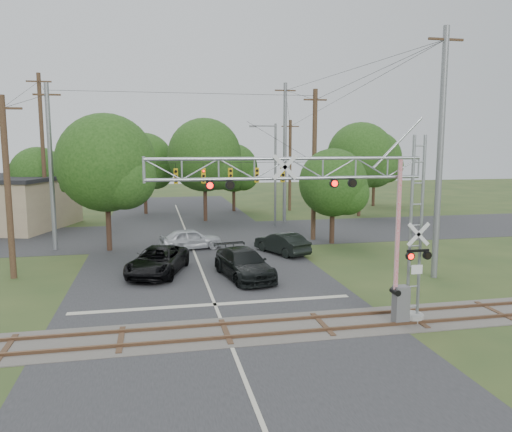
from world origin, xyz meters
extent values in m
plane|color=#2D441F|center=(0.00, 0.00, 0.00)|extent=(160.00, 160.00, 0.00)
cube|color=#2B2B2D|center=(0.00, 10.00, 0.01)|extent=(14.00, 90.00, 0.02)
cube|color=#2B2B2D|center=(0.00, 24.00, 0.01)|extent=(90.00, 12.00, 0.02)
cube|color=#504C45|center=(0.00, 2.00, 0.02)|extent=(90.00, 3.20, 0.05)
cube|color=brown|center=(0.00, 1.28, 0.09)|extent=(90.00, 0.12, 0.14)
cube|color=brown|center=(0.00, 2.72, 0.09)|extent=(90.00, 0.12, 0.14)
cylinder|color=gray|center=(7.82, 1.70, 0.16)|extent=(0.97, 0.97, 0.32)
cube|color=silver|center=(7.77, 1.38, 2.31)|extent=(0.48, 0.03, 0.38)
cube|color=slate|center=(7.18, 1.49, 0.80)|extent=(0.59, 0.48, 1.61)
cube|color=red|center=(6.91, 1.49, 4.08)|extent=(0.15, 0.10, 5.36)
cylinder|color=gray|center=(-9.50, 20.00, 5.75)|extent=(0.32, 0.32, 11.50)
cylinder|color=#3D281C|center=(9.50, 20.00, 5.75)|extent=(0.36, 0.36, 11.50)
cylinder|color=black|center=(0.00, 20.00, 6.04)|extent=(19.00, 0.03, 0.03)
cube|color=gold|center=(-7.00, 20.00, 5.09)|extent=(0.30, 0.30, 1.10)
cube|color=gold|center=(-5.00, 20.00, 5.09)|extent=(0.30, 0.30, 1.10)
cube|color=gold|center=(-3.00, 20.00, 5.09)|extent=(0.30, 0.30, 1.10)
cube|color=gold|center=(-1.00, 20.00, 5.09)|extent=(0.30, 0.30, 1.10)
cube|color=gold|center=(1.00, 20.00, 5.09)|extent=(0.30, 0.30, 1.10)
cube|color=gold|center=(3.00, 20.00, 5.09)|extent=(0.30, 0.30, 1.10)
cube|color=gold|center=(5.00, 20.00, 5.09)|extent=(0.30, 0.30, 1.10)
cube|color=gold|center=(7.00, 20.00, 5.09)|extent=(0.30, 0.30, 1.10)
imported|color=black|center=(-2.51, 11.70, 0.78)|extent=(4.12, 6.09, 1.55)
imported|color=black|center=(2.18, 9.96, 0.79)|extent=(3.15, 5.77, 1.58)
imported|color=#B9BCC2|center=(-0.13, 18.30, 0.75)|extent=(4.63, 2.56, 1.49)
imported|color=black|center=(5.81, 15.54, 0.73)|extent=(3.19, 4.71, 1.47)
cylinder|color=gray|center=(8.16, 26.95, 4.61)|extent=(0.20, 0.20, 9.22)
cylinder|color=gray|center=(7.14, 26.95, 9.01)|extent=(2.05, 0.12, 0.12)
cube|color=slate|center=(6.11, 26.95, 8.96)|extent=(0.61, 0.26, 0.15)
cylinder|color=#3D281C|center=(-11.64, 28.45, 6.62)|extent=(0.34, 0.34, 13.24)
cube|color=#3D281C|center=(-11.64, 28.45, 12.54)|extent=(2.00, 0.12, 0.12)
cylinder|color=gray|center=(9.65, 29.26, 6.53)|extent=(0.34, 0.34, 13.05)
cube|color=#3D281C|center=(9.65, 29.26, 12.35)|extent=(2.00, 0.12, 0.12)
cylinder|color=#3D281C|center=(-10.36, 12.46, 4.98)|extent=(0.34, 0.34, 9.95)
cube|color=#3D281C|center=(-10.36, 12.46, 9.25)|extent=(2.00, 0.12, 0.12)
cylinder|color=gray|center=(12.57, 7.86, 6.75)|extent=(0.34, 0.34, 13.49)
cube|color=#3D281C|center=(12.57, 7.86, 12.79)|extent=(2.00, 0.12, 0.12)
cylinder|color=#3D281C|center=(12.44, 37.40, 5.04)|extent=(0.34, 0.34, 10.08)
cube|color=#3D281C|center=(12.44, 37.40, 9.38)|extent=(2.00, 0.12, 0.12)
cylinder|color=#3B261B|center=(-12.77, 31.73, 1.65)|extent=(0.36, 0.36, 3.29)
sphere|color=#1A4112|center=(-12.77, 31.73, 4.64)|extent=(5.09, 5.09, 5.09)
cylinder|color=#3B261B|center=(-5.75, 18.98, 2.17)|extent=(0.36, 0.36, 4.35)
sphere|color=#1A4112|center=(-5.75, 18.98, 6.13)|extent=(6.72, 6.72, 6.72)
cylinder|color=#3B261B|center=(-3.47, 37.86, 1.98)|extent=(0.36, 0.36, 3.97)
sphere|color=#1A4112|center=(-3.47, 37.86, 5.59)|extent=(6.13, 6.13, 6.13)
cylinder|color=#3B261B|center=(2.27, 31.34, 2.27)|extent=(0.36, 0.36, 4.54)
sphere|color=#1A4112|center=(2.27, 31.34, 6.40)|extent=(7.02, 7.02, 7.02)
cylinder|color=#3B261B|center=(6.16, 38.09, 1.72)|extent=(0.36, 0.36, 3.44)
sphere|color=#1A4112|center=(6.16, 38.09, 4.85)|extent=(5.31, 5.31, 5.31)
cylinder|color=#3B261B|center=(10.39, 18.22, 1.63)|extent=(0.36, 0.36, 3.25)
sphere|color=#1A4112|center=(10.39, 18.22, 4.58)|extent=(5.03, 5.03, 5.03)
cylinder|color=#3B261B|center=(18.28, 31.56, 2.22)|extent=(0.36, 0.36, 4.43)
sphere|color=#1A4112|center=(18.28, 31.56, 6.24)|extent=(6.85, 6.85, 6.85)
cylinder|color=#3B261B|center=(23.58, 39.55, 2.07)|extent=(0.36, 0.36, 4.14)
sphere|color=#1A4112|center=(23.58, 39.55, 5.83)|extent=(6.39, 6.39, 6.39)
camera|label=1|loc=(-2.65, -16.62, 7.30)|focal=35.00mm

